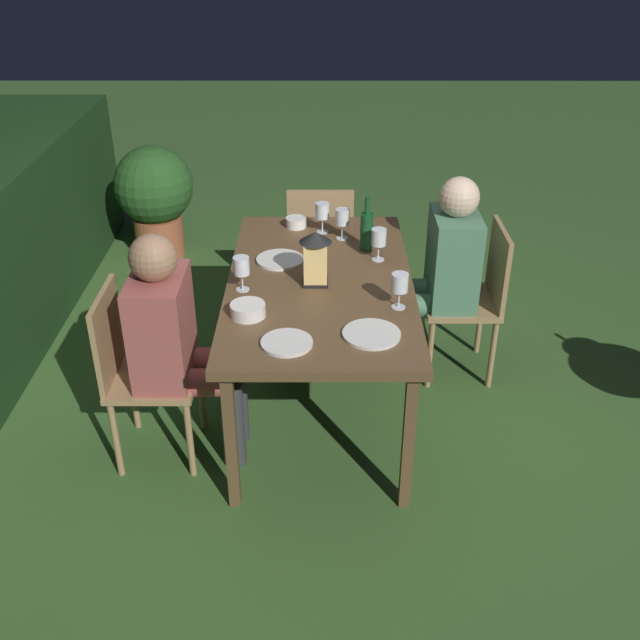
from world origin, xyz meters
TOP-DOWN VIEW (x-y plane):
  - ground_plane at (0.00, 0.00)m, footprint 16.00×16.00m
  - dining_table at (0.00, 0.00)m, footprint 1.61×0.90m
  - chair_side_right_a at (-0.36, 0.84)m, footprint 0.42×0.40m
  - person_in_rust at (-0.36, 0.64)m, footprint 0.38×0.47m
  - chair_side_left_b at (0.36, -0.84)m, footprint 0.42×0.40m
  - person_in_green at (0.36, -0.64)m, footprint 0.38×0.47m
  - chair_head_far at (1.05, 0.00)m, footprint 0.40×0.42m
  - lantern_centerpiece at (-0.03, 0.02)m, footprint 0.15×0.15m
  - green_bottle_on_table at (0.35, -0.24)m, footprint 0.07×0.07m
  - wine_glass_a at (0.23, -0.30)m, footprint 0.08×0.08m
  - wine_glass_b at (0.50, -0.12)m, footprint 0.08×0.08m
  - wine_glass_c at (-0.28, -0.36)m, footprint 0.08×0.08m
  - wine_glass_d at (-0.11, 0.37)m, footprint 0.08×0.08m
  - wine_glass_e at (0.58, -0.01)m, footprint 0.08×0.08m
  - plate_a at (-0.53, -0.22)m, footprint 0.25×0.25m
  - plate_b at (-0.60, 0.14)m, footprint 0.22×0.22m
  - plate_c at (0.21, 0.20)m, footprint 0.24×0.24m
  - bowl_olives at (0.66, 0.14)m, footprint 0.12×0.12m
  - bowl_bread at (-0.36, 0.32)m, footprint 0.16×0.16m
  - potted_plant_by_hedge at (1.91, 1.21)m, footprint 0.57×0.57m

SIDE VIEW (x-z plane):
  - ground_plane at x=0.00m, z-range 0.00..0.00m
  - potted_plant_by_hedge at x=1.91m, z-range 0.06..0.90m
  - chair_side_right_a at x=-0.36m, z-range 0.05..0.92m
  - chair_side_left_b at x=0.36m, z-range 0.05..0.92m
  - chair_head_far at x=1.05m, z-range 0.05..0.92m
  - person_in_rust at x=-0.36m, z-range 0.06..1.21m
  - person_in_green at x=0.36m, z-range 0.06..1.21m
  - dining_table at x=0.00m, z-range 0.32..1.08m
  - plate_a at x=-0.53m, z-range 0.76..0.77m
  - plate_b at x=-0.60m, z-range 0.76..0.77m
  - plate_c at x=0.21m, z-range 0.76..0.77m
  - bowl_olives at x=0.66m, z-range 0.76..0.81m
  - bowl_bread at x=-0.36m, z-range 0.76..0.82m
  - green_bottle_on_table at x=0.35m, z-range 0.72..1.01m
  - wine_glass_a at x=0.23m, z-range 0.79..0.96m
  - wine_glass_b at x=0.50m, z-range 0.79..0.96m
  - wine_glass_c at x=-0.28m, z-range 0.79..0.96m
  - wine_glass_d at x=-0.11m, z-range 0.79..0.96m
  - wine_glass_e at x=0.58m, z-range 0.79..0.96m
  - lantern_centerpiece at x=-0.03m, z-range 0.77..1.04m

